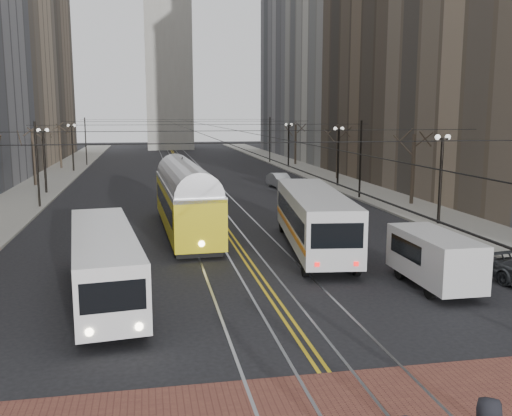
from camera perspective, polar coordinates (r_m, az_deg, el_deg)
name	(u,v)px	position (r m, az deg, el deg)	size (l,w,h in m)	color
ground	(314,358)	(17.62, 5.87, -14.73)	(260.00, 260.00, 0.00)	black
sidewalk_left	(45,184)	(61.65, -20.37, 2.25)	(5.00, 140.00, 0.15)	gray
sidewalk_right	(328,178)	(63.90, 7.22, 3.00)	(5.00, 140.00, 0.15)	gray
streetcar_rails	(193,182)	(60.98, -6.33, 2.64)	(4.80, 130.00, 0.02)	gray
centre_lines	(193,182)	(60.98, -6.33, 2.65)	(0.42, 130.00, 0.01)	gold
building_left_far	(13,33)	(104.26, -23.16, 15.80)	(16.00, 20.00, 40.00)	brown
building_right_mid	(419,24)	(69.10, 15.96, 17.28)	(16.00, 20.00, 34.00)	brown
building_right_far	(315,40)	(106.54, 5.97, 16.33)	(16.00, 20.00, 40.00)	slate
lamp_posts	(209,170)	(44.59, -4.72, 3.78)	(27.60, 57.20, 5.60)	black
street_trees	(201,163)	(51.03, -5.51, 4.48)	(31.68, 53.28, 5.60)	#382D23
trolley_wires	(201,153)	(50.54, -5.48, 5.54)	(25.96, 120.00, 6.60)	black
transit_bus	(104,265)	(23.01, -14.95, -5.57)	(2.27, 10.91, 2.73)	white
streetcar	(186,205)	(34.80, -7.04, 0.25)	(2.63, 14.17, 3.34)	yellow
rear_bus	(314,221)	(30.17, 5.80, -1.34)	(2.62, 12.05, 3.14)	silver
cargo_van	(434,261)	(24.90, 17.37, -5.07)	(1.98, 5.16, 2.28)	silver
sedan_grey	(333,200)	(43.79, 7.70, 0.82)	(1.59, 3.96, 1.35)	#46484F
sedan_silver	(280,180)	(55.68, 2.42, 2.77)	(1.49, 4.28, 1.41)	#9B9FA3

